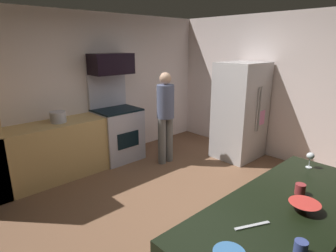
{
  "coord_description": "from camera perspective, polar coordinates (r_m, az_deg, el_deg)",
  "views": [
    {
      "loc": [
        -2.37,
        -2.25,
        2.07
      ],
      "look_at": [
        -0.0,
        0.3,
        1.05
      ],
      "focal_mm": 30.02,
      "sensor_mm": 36.0,
      "label": 1
    }
  ],
  "objects": [
    {
      "name": "ground_plane",
      "position": [
        3.88,
        3.17,
        -16.15
      ],
      "size": [
        5.2,
        4.8,
        0.02
      ],
      "primitive_type": "cube",
      "color": "brown"
    },
    {
      "name": "wall_back",
      "position": [
        5.22,
        -15.53,
        7.27
      ],
      "size": [
        5.2,
        0.12,
        2.6
      ],
      "primitive_type": "cube",
      "color": "silver",
      "rests_on": "ground"
    },
    {
      "name": "wall_right",
      "position": [
        5.46,
        22.41,
        7.01
      ],
      "size": [
        0.12,
        4.8,
        2.6
      ],
      "primitive_type": "cube",
      "color": "silver",
      "rests_on": "ground"
    },
    {
      "name": "lower_cabinet_run",
      "position": [
        4.76,
        -22.3,
        -4.83
      ],
      "size": [
        2.4,
        0.6,
        0.9
      ],
      "primitive_type": "cube",
      "color": "tan",
      "rests_on": "ground"
    },
    {
      "name": "oven_range",
      "position": [
        5.23,
        -10.22,
        -1.18
      ],
      "size": [
        0.76,
        0.65,
        1.56
      ],
      "color": "#B4B1C2",
      "rests_on": "ground"
    },
    {
      "name": "microwave",
      "position": [
        5.08,
        -11.46,
        12.25
      ],
      "size": [
        0.74,
        0.38,
        0.36
      ],
      "primitive_type": "cube",
      "color": "black",
      "rests_on": "oven_range"
    },
    {
      "name": "refrigerator",
      "position": [
        5.34,
        14.43,
        2.97
      ],
      "size": [
        0.85,
        0.74,
        1.76
      ],
      "color": "#BBB7B8",
      "rests_on": "ground"
    },
    {
      "name": "person_cook",
      "position": [
        4.89,
        -0.52,
        2.53
      ],
      "size": [
        0.31,
        0.3,
        1.61
      ],
      "color": "slate",
      "rests_on": "ground"
    },
    {
      "name": "mixing_bowl_large",
      "position": [
        2.35,
        25.9,
        -14.52
      ],
      "size": [
        0.22,
        0.22,
        0.06
      ],
      "primitive_type": "cone",
      "rotation": [
        3.14,
        0.0,
        0.0
      ],
      "color": "red",
      "rests_on": "counter_island"
    },
    {
      "name": "wine_glass_mid",
      "position": [
        3.08,
        26.94,
        -5.56
      ],
      "size": [
        0.07,
        0.07,
        0.16
      ],
      "color": "silver",
      "rests_on": "counter_island"
    },
    {
      "name": "mug_coffee",
      "position": [
        1.92,
        25.34,
        -21.43
      ],
      "size": [
        0.08,
        0.08,
        0.09
      ],
      "primitive_type": "cylinder",
      "color": "#394788",
      "rests_on": "counter_island"
    },
    {
      "name": "mug_tea",
      "position": [
        2.56,
        25.25,
        -11.52
      ],
      "size": [
        0.08,
        0.08,
        0.09
      ],
      "primitive_type": "cylinder",
      "color": "maroon",
      "rests_on": "counter_island"
    },
    {
      "name": "knife_chef",
      "position": [
        2.07,
        16.74,
        -18.81
      ],
      "size": [
        0.25,
        0.13,
        0.01
      ],
      "primitive_type": "cube",
      "rotation": [
        0.0,
        0.0,
        5.84
      ],
      "color": "#B7BABF",
      "rests_on": "counter_island"
    },
    {
      "name": "stock_pot",
      "position": [
        4.66,
        -21.44,
        1.71
      ],
      "size": [
        0.24,
        0.24,
        0.17
      ],
      "primitive_type": "cylinder",
      "color": "#B5B2BF",
      "rests_on": "lower_cabinet_run"
    }
  ]
}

